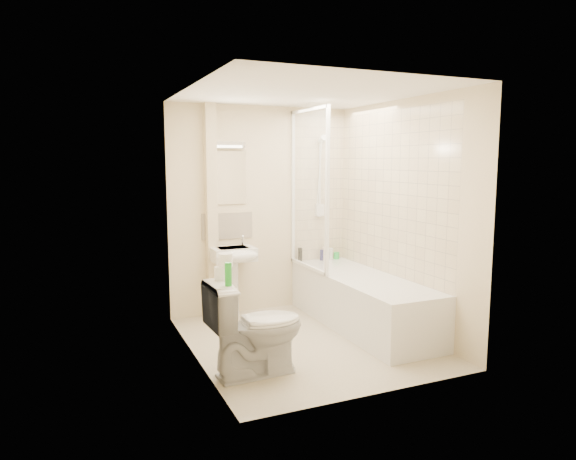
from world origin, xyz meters
name	(u,v)px	position (x,y,z in m)	size (l,w,h in m)	color
floor	(307,341)	(0.00, 0.00, 0.00)	(2.50, 2.50, 0.00)	beige
wall_back	(261,210)	(0.00, 1.25, 1.20)	(2.20, 0.02, 2.40)	beige
wall_left	(194,227)	(-1.10, 0.00, 1.20)	(0.02, 2.50, 2.40)	beige
wall_right	(402,216)	(1.10, 0.00, 1.20)	(0.02, 2.50, 2.40)	beige
ceiling	(308,93)	(0.00, 0.00, 2.40)	(2.20, 2.50, 0.02)	white
tile_back	(319,189)	(0.75, 1.24, 1.42)	(0.70, 0.01, 1.75)	beige
tile_right	(391,194)	(1.09, 0.20, 1.42)	(0.01, 2.10, 1.75)	beige
pipe_boxing	(212,212)	(-0.62, 1.19, 1.20)	(0.12, 0.12, 2.40)	beige
splashback	(227,226)	(-0.42, 1.24, 1.03)	(0.60, 0.01, 0.30)	beige
mirror	(227,178)	(-0.42, 1.24, 1.58)	(0.46, 0.01, 0.60)	white
strip_light	(227,145)	(-0.42, 1.22, 1.95)	(0.42, 0.07, 0.07)	silver
bathtub	(362,300)	(0.75, 0.20, 0.29)	(0.70, 2.10, 0.55)	white
shower_screen	(309,190)	(0.40, 0.80, 1.45)	(0.04, 0.92, 1.80)	white
shower_fixture	(320,179)	(0.75, 1.19, 1.55)	(0.10, 0.16, 0.99)	white
pedestal_sink	(234,262)	(-0.42, 1.01, 0.65)	(0.48, 0.45, 0.92)	white
bottle_black_a	(300,255)	(0.46, 1.16, 0.64)	(0.05, 0.05, 0.18)	black
bottle_blue	(322,255)	(0.76, 1.16, 0.62)	(0.05, 0.05, 0.13)	#13124F
bottle_cream	(324,254)	(0.79, 1.16, 0.63)	(0.06, 0.06, 0.16)	beige
bottle_white_b	(331,254)	(0.88, 1.16, 0.62)	(0.06, 0.06, 0.14)	silver
bottle_green	(336,256)	(0.96, 1.16, 0.59)	(0.07, 0.07, 0.09)	green
toilet	(256,327)	(-0.72, -0.53, 0.41)	(0.82, 0.49, 0.81)	white
toilet_roll_lower	(221,273)	(-0.98, -0.44, 0.87)	(0.11, 0.11, 0.11)	white
toilet_roll_upper	(226,260)	(-0.94, -0.43, 0.97)	(0.12, 0.12, 0.10)	white
green_bottle	(228,274)	(-0.99, -0.66, 0.90)	(0.05, 0.05, 0.18)	green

